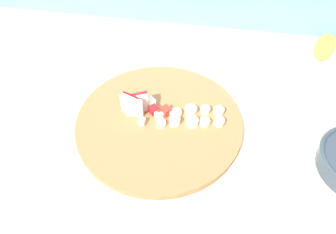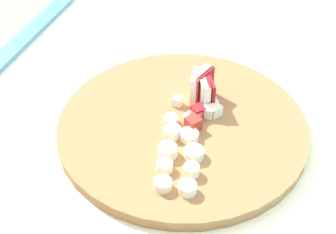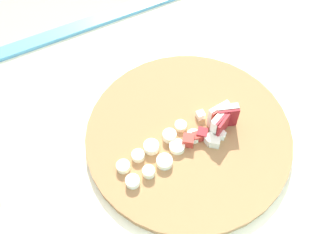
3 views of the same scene
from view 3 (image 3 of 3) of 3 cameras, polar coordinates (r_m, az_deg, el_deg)
name	(u,v)px [view 3 (image 3 of 3)]	position (r m, az deg, el deg)	size (l,w,h in m)	color
tiled_countertop	(215,200)	(1.14, 7.50, -12.87)	(1.43, 0.86, 0.90)	beige
cutting_board	(188,134)	(0.71, 3.25, -2.77)	(0.40, 0.40, 0.02)	olive
apple_wedge_fan	(222,119)	(0.69, 8.51, -0.38)	(0.07, 0.05, 0.05)	maroon
apple_dice_pile	(205,136)	(0.69, 5.86, -3.00)	(0.09, 0.09, 0.02)	white
banana_slice_rows	(159,153)	(0.67, -1.46, -5.67)	(0.17, 0.09, 0.02)	beige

